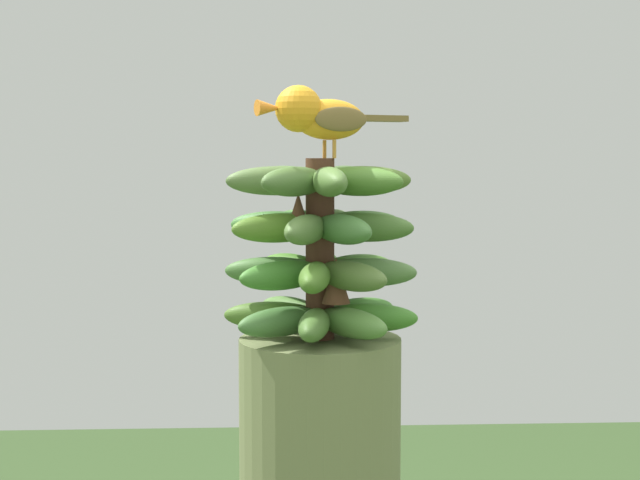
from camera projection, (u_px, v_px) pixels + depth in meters
banana_bunch at (320, 249)px, 1.26m from camera, size 0.26×0.26×0.23m
perched_bird at (317, 115)px, 1.24m from camera, size 0.10×0.20×0.09m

